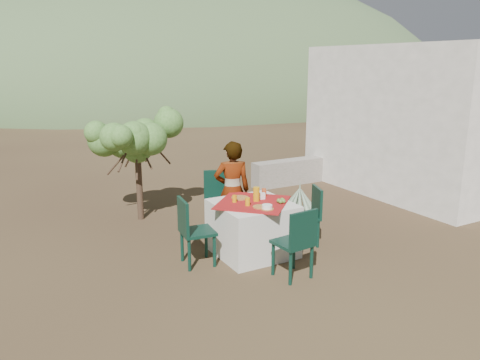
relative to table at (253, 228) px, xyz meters
name	(u,v)px	position (x,y,z in m)	size (l,w,h in m)	color
ground	(237,270)	(-0.47, -0.42, -0.38)	(160.00, 160.00, 0.00)	#342218
table	(253,228)	(0.00, 0.00, 0.00)	(1.30, 1.30, 0.76)	beige
chair_far	(218,197)	(0.03, 1.15, 0.15)	(0.58, 0.58, 0.96)	black
chair_near	(297,241)	(0.06, -0.98, 0.13)	(0.46, 0.46, 0.92)	black
chair_left	(192,229)	(-0.91, 0.04, 0.14)	(0.47, 0.47, 0.93)	black
chair_right	(310,213)	(0.92, -0.11, 0.11)	(0.52, 0.52, 0.88)	black
person	(232,191)	(0.03, 0.67, 0.38)	(0.56, 0.37, 1.53)	#8C6651
shrub_tree	(139,143)	(-0.89, 2.29, 0.95)	(1.43, 1.40, 1.68)	#412E20
agave	(299,200)	(1.69, 1.19, -0.15)	(0.64, 0.65, 0.69)	gray
guesthouse	(427,119)	(5.13, 1.38, 1.12)	(3.20, 4.20, 3.00)	white
stone_wall	(304,170)	(3.13, 2.98, -0.10)	(2.60, 0.35, 0.55)	gray
hill_near_right	(163,93)	(11.53, 35.58, -0.38)	(48.00, 48.00, 20.00)	#344C2A
hill_far_right	(257,84)	(27.53, 45.58, -0.38)	(36.00, 36.00, 14.00)	slate
plate_far	(240,198)	(-0.06, 0.25, 0.39)	(0.25, 0.25, 0.01)	brown
plate_near	(260,207)	(-0.04, -0.26, 0.39)	(0.20, 0.20, 0.01)	brown
glass_far	(234,199)	(-0.23, 0.12, 0.43)	(0.06, 0.06, 0.10)	orange
glass_near	(248,202)	(-0.14, -0.11, 0.44)	(0.07, 0.07, 0.11)	orange
juice_pitcher	(256,194)	(0.07, 0.02, 0.48)	(0.09, 0.09, 0.20)	orange
bowl_plate	(267,209)	(0.00, -0.38, 0.39)	(0.18, 0.18, 0.01)	brown
white_bowl	(267,207)	(0.00, -0.38, 0.42)	(0.14, 0.14, 0.05)	white
jar_left	(264,193)	(0.29, 0.16, 0.43)	(0.06, 0.06, 0.10)	#BE4921
jar_right	(264,192)	(0.32, 0.23, 0.43)	(0.06, 0.06, 0.10)	#BE4921
napkin_holder	(262,196)	(0.19, 0.06, 0.43)	(0.07, 0.04, 0.09)	white
fruit_cluster	(281,201)	(0.32, -0.23, 0.41)	(0.13, 0.12, 0.06)	#507F2E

